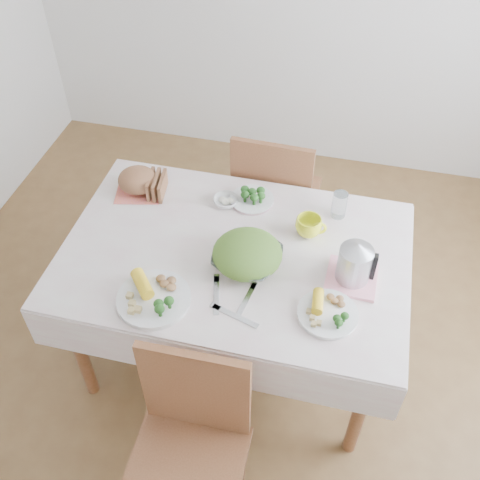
% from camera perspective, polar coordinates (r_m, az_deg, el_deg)
% --- Properties ---
extents(floor, '(3.60, 3.60, 0.00)m').
position_cam_1_polar(floor, '(3.04, -0.46, -11.09)').
color(floor, brown).
rests_on(floor, ground).
extents(dining_table, '(1.40, 0.90, 0.75)m').
position_cam_1_polar(dining_table, '(2.73, -0.51, -6.77)').
color(dining_table, brown).
rests_on(dining_table, floor).
extents(tablecloth, '(1.50, 1.00, 0.01)m').
position_cam_1_polar(tablecloth, '(2.44, -0.57, -1.30)').
color(tablecloth, silver).
rests_on(tablecloth, dining_table).
extents(chair_near, '(0.43, 0.43, 0.94)m').
position_cam_1_polar(chair_near, '(2.25, -5.60, -22.24)').
color(chair_near, brown).
rests_on(chair_near, floor).
extents(chair_far, '(0.45, 0.45, 0.96)m').
position_cam_1_polar(chair_far, '(3.16, 3.78, 4.36)').
color(chair_far, brown).
rests_on(chair_far, floor).
extents(salad_bowl, '(0.33, 0.33, 0.07)m').
position_cam_1_polar(salad_bowl, '(2.37, 0.74, -1.91)').
color(salad_bowl, white).
rests_on(salad_bowl, tablecloth).
extents(dinner_plate_left, '(0.38, 0.38, 0.02)m').
position_cam_1_polar(dinner_plate_left, '(2.28, -8.73, -5.98)').
color(dinner_plate_left, white).
rests_on(dinner_plate_left, tablecloth).
extents(dinner_plate_right, '(0.30, 0.30, 0.02)m').
position_cam_1_polar(dinner_plate_right, '(2.24, 8.90, -7.43)').
color(dinner_plate_right, white).
rests_on(dinner_plate_right, tablecloth).
extents(broccoli_plate, '(0.27, 0.27, 0.02)m').
position_cam_1_polar(broccoli_plate, '(2.67, 1.23, 4.11)').
color(broccoli_plate, beige).
rests_on(broccoli_plate, tablecloth).
extents(napkin, '(0.26, 0.26, 0.00)m').
position_cam_1_polar(napkin, '(2.78, -10.19, 5.08)').
color(napkin, '#EC6E5A').
rests_on(napkin, tablecloth).
extents(bread_loaf, '(0.24, 0.23, 0.11)m').
position_cam_1_polar(bread_loaf, '(2.75, -10.34, 5.97)').
color(bread_loaf, brown).
rests_on(bread_loaf, napkin).
extents(fruit_bowl, '(0.15, 0.15, 0.04)m').
position_cam_1_polar(fruit_bowl, '(2.65, -1.45, 3.96)').
color(fruit_bowl, white).
rests_on(fruit_bowl, tablecloth).
extents(yellow_mug, '(0.14, 0.14, 0.09)m').
position_cam_1_polar(yellow_mug, '(2.50, 6.98, 1.38)').
color(yellow_mug, yellow).
rests_on(yellow_mug, tablecloth).
extents(glass_tumbler, '(0.08, 0.08, 0.13)m').
position_cam_1_polar(glass_tumbler, '(2.60, 10.06, 3.55)').
color(glass_tumbler, white).
rests_on(glass_tumbler, tablecloth).
extents(pink_tray, '(0.21, 0.21, 0.02)m').
position_cam_1_polar(pink_tray, '(2.37, 11.25, -3.81)').
color(pink_tray, pink).
rests_on(pink_tray, tablecloth).
extents(electric_kettle, '(0.18, 0.18, 0.19)m').
position_cam_1_polar(electric_kettle, '(2.29, 11.64, -1.96)').
color(electric_kettle, '#B2B5BA').
rests_on(electric_kettle, pink_tray).
extents(fork_left, '(0.07, 0.20, 0.00)m').
position_cam_1_polar(fork_left, '(2.28, -2.42, -5.61)').
color(fork_left, silver).
rests_on(fork_left, tablecloth).
extents(fork_right, '(0.05, 0.18, 0.00)m').
position_cam_1_polar(fork_right, '(2.26, 0.66, -6.06)').
color(fork_right, silver).
rests_on(fork_right, tablecloth).
extents(knife, '(0.20, 0.08, 0.00)m').
position_cam_1_polar(knife, '(2.21, -0.50, -7.73)').
color(knife, silver).
rests_on(knife, tablecloth).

